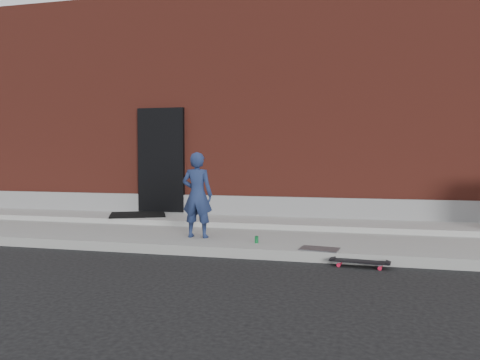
# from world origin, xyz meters

# --- Properties ---
(ground) EXTENTS (80.00, 80.00, 0.00)m
(ground) POSITION_xyz_m (0.00, 0.00, 0.00)
(ground) COLOR black
(ground) RESTS_ON ground
(sidewalk) EXTENTS (20.00, 3.00, 0.15)m
(sidewalk) POSITION_xyz_m (0.00, 1.50, 0.07)
(sidewalk) COLOR gray
(sidewalk) RESTS_ON ground
(apron) EXTENTS (20.00, 1.20, 0.10)m
(apron) POSITION_xyz_m (0.00, 2.40, 0.20)
(apron) COLOR gray
(apron) RESTS_ON sidewalk
(building) EXTENTS (20.00, 8.10, 5.00)m
(building) POSITION_xyz_m (-0.00, 6.99, 2.50)
(building) COLOR maroon
(building) RESTS_ON ground
(child) EXTENTS (0.52, 0.35, 1.40)m
(child) POSITION_xyz_m (-1.02, 0.73, 0.85)
(child) COLOR navy
(child) RESTS_ON sidewalk
(skateboard) EXTENTS (0.79, 0.28, 0.09)m
(skateboard) POSITION_xyz_m (1.56, -0.12, 0.07)
(skateboard) COLOR red
(skateboard) RESTS_ON ground
(soda_can) EXTENTS (0.06, 0.06, 0.11)m
(soda_can) POSITION_xyz_m (0.03, 0.47, 0.20)
(soda_can) COLOR #1C8D44
(soda_can) RESTS_ON sidewalk
(doormat) EXTENTS (1.39, 1.29, 0.03)m
(doormat) POSITION_xyz_m (-2.90, 2.40, 0.27)
(doormat) COLOR black
(doormat) RESTS_ON apron
(utility_plate) EXTENTS (0.58, 0.42, 0.02)m
(utility_plate) POSITION_xyz_m (1.01, 0.20, 0.16)
(utility_plate) COLOR #505155
(utility_plate) RESTS_ON sidewalk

